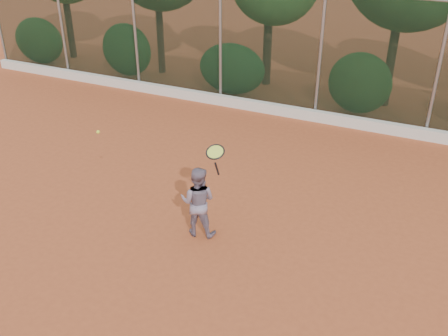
% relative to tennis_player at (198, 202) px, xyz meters
% --- Properties ---
extents(ground, '(80.00, 80.00, 0.00)m').
position_rel_tennis_player_xyz_m(ground, '(0.33, -0.59, -0.68)').
color(ground, '#A44B26').
rests_on(ground, ground).
extents(concrete_curb, '(24.00, 0.20, 0.30)m').
position_rel_tennis_player_xyz_m(concrete_curb, '(0.33, 6.23, -0.53)').
color(concrete_curb, silver).
rests_on(concrete_curb, ground).
extents(tennis_player, '(0.76, 0.65, 1.37)m').
position_rel_tennis_player_xyz_m(tennis_player, '(0.00, 0.00, 0.00)').
color(tennis_player, slate).
rests_on(tennis_player, ground).
extents(chainlink_fence, '(24.09, 0.09, 3.50)m').
position_rel_tennis_player_xyz_m(chainlink_fence, '(0.33, 6.41, 1.18)').
color(chainlink_fence, black).
rests_on(chainlink_fence, ground).
extents(tennis_racket, '(0.35, 0.33, 0.59)m').
position_rel_tennis_player_xyz_m(tennis_racket, '(0.38, -0.04, 1.06)').
color(tennis_racket, black).
rests_on(tennis_racket, ground).
extents(tennis_ball_in_flight, '(0.06, 0.06, 0.06)m').
position_rel_tennis_player_xyz_m(tennis_ball_in_flight, '(-1.82, -0.33, 1.16)').
color(tennis_ball_in_flight, '#D7EF36').
rests_on(tennis_ball_in_flight, ground).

